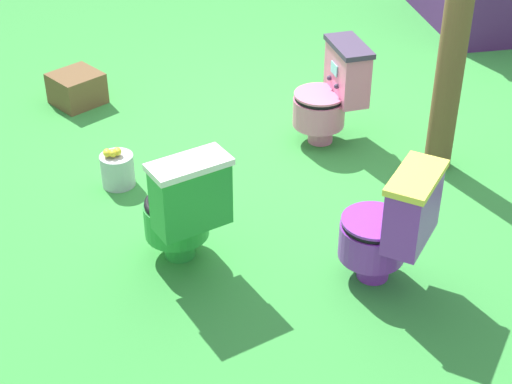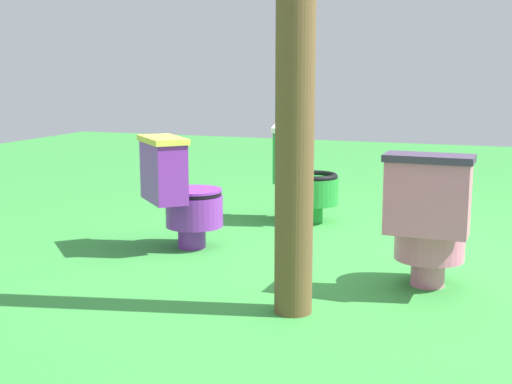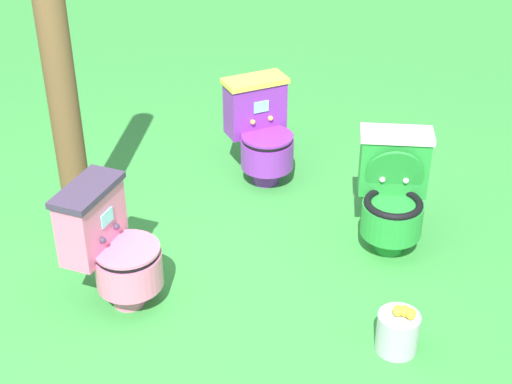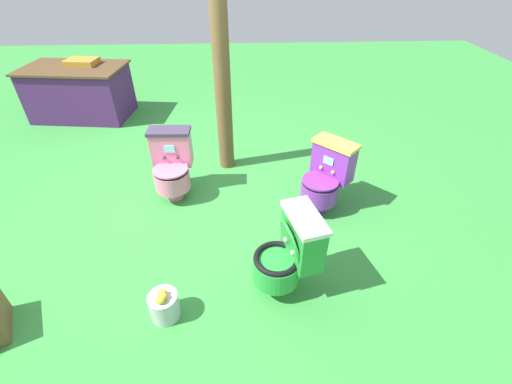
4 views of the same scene
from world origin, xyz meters
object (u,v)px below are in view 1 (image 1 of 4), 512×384
Objects in this scene: lemon_bucket at (117,169)px; toilet_green at (183,208)px; toilet_pink at (332,93)px; wooden_post at (456,25)px; toilet_purple at (390,226)px; small_crate at (77,88)px.

toilet_green is at bearing 13.91° from lemon_bucket.
toilet_green is (1.07, -1.32, 0.00)m from toilet_pink.
toilet_green is 2.07m from wooden_post.
toilet_pink is 1.00× the size of toilet_green.
wooden_post is at bearing 4.60° from toilet_purple.
small_crate is at bearing -175.43° from lemon_bucket.
toilet_pink is 0.36× the size of wooden_post.
toilet_pink is at bearing 34.32° from toilet_purple.
toilet_green is at bearing 8.56° from small_crate.
lemon_bucket is at bearing 4.57° from small_crate.
wooden_post is (-1.02, 0.88, 0.65)m from toilet_purple.
lemon_bucket is (-0.41, -2.13, -0.90)m from wooden_post.
small_crate is 1.27× the size of lemon_bucket.
toilet_purple is 1.60m from toilet_pink.
toilet_purple is at bearing 170.75° from toilet_pink.
toilet_pink is 1.71m from toilet_green.
toilet_purple is at bearing -40.68° from wooden_post.
toilet_pink is 2.63× the size of lemon_bucket.
toilet_green is 2.26m from small_crate.
toilet_purple is 1.14m from toilet_green.
lemon_bucket is at bearing -101.03° from wooden_post.
wooden_post is (0.55, 0.57, 0.65)m from toilet_pink.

